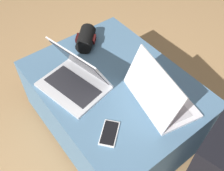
{
  "coord_description": "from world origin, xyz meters",
  "views": [
    {
      "loc": [
        0.73,
        -0.58,
        1.47
      ],
      "look_at": [
        0.07,
        -0.07,
        0.51
      ],
      "focal_mm": 42.0,
      "sensor_mm": 36.0,
      "label": 1
    }
  ],
  "objects_px": {
    "wrist_brace": "(86,39)",
    "backpack": "(216,168)",
    "laptop_far": "(158,94)",
    "cell_phone": "(109,133)",
    "laptop_near": "(76,78)"
  },
  "relations": [
    {
      "from": "laptop_near",
      "to": "cell_phone",
      "type": "bearing_deg",
      "value": -18.84
    },
    {
      "from": "laptop_far",
      "to": "backpack",
      "type": "bearing_deg",
      "value": -159.75
    },
    {
      "from": "laptop_far",
      "to": "cell_phone",
      "type": "distance_m",
      "value": 0.31
    },
    {
      "from": "wrist_brace",
      "to": "backpack",
      "type": "bearing_deg",
      "value": 5.79
    },
    {
      "from": "laptop_far",
      "to": "backpack",
      "type": "height_order",
      "value": "laptop_far"
    },
    {
      "from": "backpack",
      "to": "wrist_brace",
      "type": "distance_m",
      "value": 1.0
    },
    {
      "from": "laptop_near",
      "to": "laptop_far",
      "type": "distance_m",
      "value": 0.43
    },
    {
      "from": "laptop_near",
      "to": "wrist_brace",
      "type": "bearing_deg",
      "value": 125.26
    },
    {
      "from": "wrist_brace",
      "to": "cell_phone",
      "type": "bearing_deg",
      "value": -24.57
    },
    {
      "from": "laptop_far",
      "to": "cell_phone",
      "type": "height_order",
      "value": "laptop_far"
    },
    {
      "from": "laptop_far",
      "to": "backpack",
      "type": "relative_size",
      "value": 0.72
    },
    {
      "from": "laptop_far",
      "to": "wrist_brace",
      "type": "bearing_deg",
      "value": 15.8
    },
    {
      "from": "laptop_far",
      "to": "laptop_near",
      "type": "bearing_deg",
      "value": 49.89
    },
    {
      "from": "wrist_brace",
      "to": "laptop_near",
      "type": "bearing_deg",
      "value": -42.97
    },
    {
      "from": "laptop_near",
      "to": "wrist_brace",
      "type": "xyz_separation_m",
      "value": [
        -0.24,
        0.22,
        -0.0
      ]
    }
  ]
}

